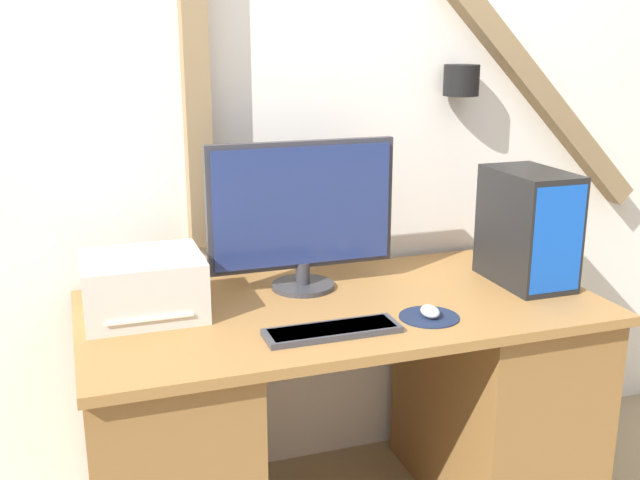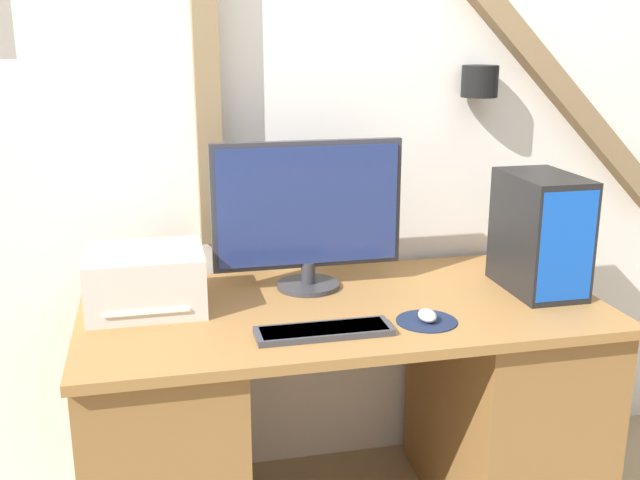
{
  "view_description": "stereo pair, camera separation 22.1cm",
  "coord_description": "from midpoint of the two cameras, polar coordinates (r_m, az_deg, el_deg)",
  "views": [
    {
      "loc": [
        -0.76,
        -1.63,
        1.58
      ],
      "look_at": [
        -0.07,
        0.39,
        0.98
      ],
      "focal_mm": 42.0,
      "sensor_mm": 36.0,
      "label": 1
    },
    {
      "loc": [
        -0.55,
        -1.69,
        1.58
      ],
      "look_at": [
        -0.07,
        0.39,
        0.98
      ],
      "focal_mm": 42.0,
      "sensor_mm": 36.0,
      "label": 2
    }
  ],
  "objects": [
    {
      "name": "wall_back",
      "position": [
        2.58,
        -4.37,
        10.89
      ],
      "size": [
        6.4,
        0.18,
        3.03
      ],
      "color": "white",
      "rests_on": "ground_plane"
    },
    {
      "name": "desk",
      "position": [
        2.45,
        -0.96,
        -13.09
      ],
      "size": [
        1.58,
        0.77,
        0.77
      ],
      "color": "olive",
      "rests_on": "ground_plane"
    },
    {
      "name": "computer_tower",
      "position": [
        2.49,
        13.17,
        0.9
      ],
      "size": [
        0.2,
        0.33,
        0.38
      ],
      "color": "black",
      "rests_on": "desk"
    },
    {
      "name": "keyboard",
      "position": [
        2.07,
        -2.15,
        -6.96
      ],
      "size": [
        0.38,
        0.11,
        0.02
      ],
      "color": "#3D3D42",
      "rests_on": "desk"
    },
    {
      "name": "printer",
      "position": [
        2.27,
        -16.08,
        -3.43
      ],
      "size": [
        0.34,
        0.3,
        0.18
      ],
      "color": "beige",
      "rests_on": "desk"
    },
    {
      "name": "monitor",
      "position": [
        2.36,
        -4.05,
        2.15
      ],
      "size": [
        0.61,
        0.2,
        0.48
      ],
      "color": "#333338",
      "rests_on": "desk"
    },
    {
      "name": "mouse",
      "position": [
        2.18,
        5.52,
        -5.49
      ],
      "size": [
        0.05,
        0.07,
        0.03
      ],
      "color": "silver",
      "rests_on": "mousepad"
    },
    {
      "name": "mousepad",
      "position": [
        2.19,
        5.46,
        -5.91
      ],
      "size": [
        0.18,
        0.18,
        0.0
      ],
      "color": "#19233D",
      "rests_on": "desk"
    }
  ]
}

